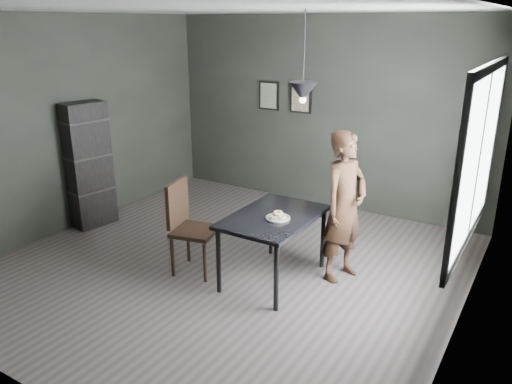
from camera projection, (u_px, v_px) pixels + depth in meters
The scene contains 13 objects.
ground at pixel (228, 265), 5.80m from camera, with size 5.00×5.00×0.00m, color #332D2C.
back_wall at pixel (323, 114), 7.36m from camera, with size 5.00×0.10×2.80m, color black.
ceiling at pixel (223, 9), 4.89m from camera, with size 5.00×5.00×0.02m.
window_assembly at pixel (479, 157), 4.22m from camera, with size 0.04×1.96×1.56m.
cafe_table at pixel (274, 222), 5.29m from camera, with size 0.80×1.20×0.75m.
white_plate at pixel (278, 219), 5.16m from camera, with size 0.23×0.23×0.01m, color white.
donut_pile at pixel (278, 216), 5.15m from camera, with size 0.17×0.18×0.08m.
woman at pixel (344, 207), 5.30m from camera, with size 0.60×0.39×1.64m, color black.
wood_chair at pixel (187, 221), 5.51m from camera, with size 0.54×0.54×1.05m.
shelf_unit at pixel (89, 165), 6.73m from camera, with size 0.32×0.57×1.70m, color black.
pendant_lamp at pixel (303, 91), 4.80m from camera, with size 0.28×0.28×0.86m.
framed_print_left at pixel (269, 96), 7.72m from camera, with size 0.34×0.04×0.44m.
framed_print_right at pixel (301, 98), 7.45m from camera, with size 0.34×0.04×0.44m.
Camera 1 is at (3.01, -4.27, 2.69)m, focal length 35.00 mm.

